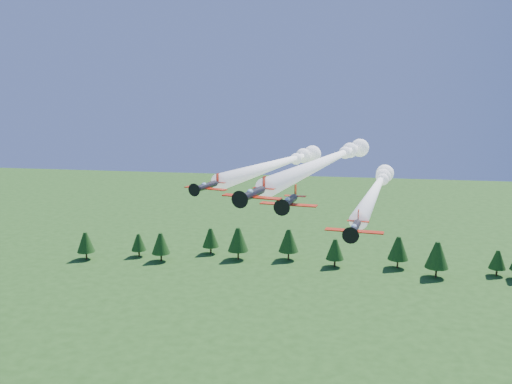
% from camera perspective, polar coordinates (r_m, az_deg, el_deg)
% --- Properties ---
extents(plane_lead, '(17.85, 59.75, 3.70)m').
position_cam_1_polar(plane_lead, '(97.96, 7.37, 3.27)').
color(plane_lead, black).
rests_on(plane_lead, ground).
extents(plane_left, '(17.07, 47.29, 3.70)m').
position_cam_1_polar(plane_left, '(105.81, 2.59, 2.96)').
color(plane_left, black).
rests_on(plane_left, ground).
extents(plane_right, '(11.77, 54.75, 3.70)m').
position_cam_1_polar(plane_right, '(103.90, 11.95, 0.45)').
color(plane_right, black).
rests_on(plane_right, ground).
extents(plane_slot, '(8.60, 9.35, 3.01)m').
position_cam_1_polar(plane_slot, '(84.24, 3.32, -0.95)').
color(plane_slot, black).
rests_on(plane_slot, ground).
extents(treeline, '(170.52, 20.02, 11.54)m').
position_cam_1_polar(treeline, '(192.36, 6.59, -5.52)').
color(treeline, '#382314').
rests_on(treeline, ground).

